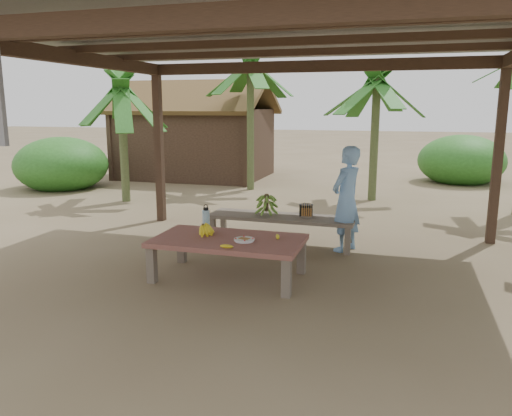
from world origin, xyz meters
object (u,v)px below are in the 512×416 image
(bench, at_px, (281,219))
(water_flask, at_px, (206,220))
(woman, at_px, (346,199))
(ripe_banana_bunch, at_px, (203,229))
(plate, at_px, (244,240))
(work_table, at_px, (228,244))
(cooking_pot, at_px, (306,210))

(bench, bearing_deg, water_flask, -114.90)
(water_flask, relative_size, woman, 0.22)
(ripe_banana_bunch, distance_m, water_flask, 0.23)
(plate, bearing_deg, ripe_banana_bunch, 165.57)
(ripe_banana_bunch, bearing_deg, work_table, -12.00)
(ripe_banana_bunch, height_order, plate, ripe_banana_bunch)
(plate, relative_size, cooking_pot, 1.23)
(plate, bearing_deg, water_flask, 149.94)
(plate, distance_m, water_flask, 0.74)
(water_flask, bearing_deg, plate, -30.06)
(work_table, distance_m, ripe_banana_bunch, 0.40)
(cooking_pot, bearing_deg, work_table, -109.52)
(work_table, bearing_deg, water_flask, 144.38)
(ripe_banana_bunch, bearing_deg, bench, 68.36)
(work_table, xyz_separation_m, bench, (0.26, 1.65, -0.04))
(plate, height_order, woman, woman)
(water_flask, bearing_deg, bench, 63.83)
(work_table, xyz_separation_m, plate, (0.23, -0.07, 0.08))
(ripe_banana_bunch, bearing_deg, cooking_pot, 59.56)
(work_table, relative_size, cooking_pot, 9.02)
(ripe_banana_bunch, bearing_deg, plate, -14.43)
(water_flask, xyz_separation_m, cooking_pot, (1.02, 1.45, -0.11))
(water_flask, bearing_deg, woman, 39.08)
(bench, xyz_separation_m, plate, (-0.04, -1.73, 0.12))
(work_table, distance_m, woman, 2.06)
(bench, distance_m, plate, 1.73)
(plate, bearing_deg, woman, 59.35)
(plate, distance_m, cooking_pot, 1.86)
(water_flask, relative_size, cooking_pot, 1.72)
(plate, bearing_deg, work_table, 161.77)
(bench, height_order, woman, woman)
(work_table, bearing_deg, ripe_banana_bunch, 168.03)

